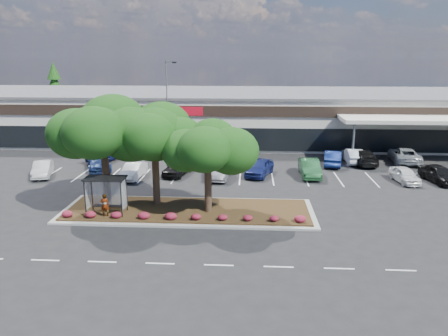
{
  "coord_description": "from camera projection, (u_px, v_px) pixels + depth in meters",
  "views": [
    {
      "loc": [
        2.38,
        -25.35,
        10.95
      ],
      "look_at": [
        0.42,
        6.84,
        2.6
      ],
      "focal_mm": 35.0,
      "sensor_mm": 36.0,
      "label": 1
    }
  ],
  "objects": [
    {
      "name": "ground",
      "position": [
        211.0,
        235.0,
        27.38
      ],
      "size": [
        160.0,
        160.0,
        0.0
      ],
      "primitive_type": "plane",
      "color": "black",
      "rests_on": "ground"
    },
    {
      "name": "retail_store",
      "position": [
        233.0,
        114.0,
        59.35
      ],
      "size": [
        80.4,
        25.2,
        6.25
      ],
      "color": "beige",
      "rests_on": "ground"
    },
    {
      "name": "landscape_island",
      "position": [
        188.0,
        211.0,
        31.33
      ],
      "size": [
        18.0,
        6.0,
        0.26
      ],
      "color": "gray",
      "rests_on": "ground"
    },
    {
      "name": "lane_markings",
      "position": [
        220.0,
        187.0,
        37.46
      ],
      "size": [
        33.12,
        20.06,
        0.01
      ],
      "color": "silver",
      "rests_on": "ground"
    },
    {
      "name": "shrub_row",
      "position": [
        183.0,
        216.0,
        29.2
      ],
      "size": [
        17.0,
        0.8,
        0.5
      ],
      "primitive_type": null,
      "color": "maroon",
      "rests_on": "landscape_island"
    },
    {
      "name": "bus_shelter",
      "position": [
        106.0,
        184.0,
        30.09
      ],
      "size": [
        2.75,
        1.55,
        2.59
      ],
      "color": "black",
      "rests_on": "landscape_island"
    },
    {
      "name": "island_tree_west",
      "position": [
        104.0,
        153.0,
        31.14
      ],
      "size": [
        7.2,
        7.2,
        7.89
      ],
      "primitive_type": null,
      "color": "#0F3B0E",
      "rests_on": "landscape_island"
    },
    {
      "name": "island_tree_mid",
      "position": [
        155.0,
        155.0,
        31.68
      ],
      "size": [
        6.6,
        6.6,
        7.32
      ],
      "primitive_type": null,
      "color": "#0F3B0E",
      "rests_on": "landscape_island"
    },
    {
      "name": "island_tree_east",
      "position": [
        208.0,
        166.0,
        30.1
      ],
      "size": [
        5.8,
        5.8,
        6.5
      ],
      "primitive_type": null,
      "color": "#0F3B0E",
      "rests_on": "landscape_island"
    },
    {
      "name": "conifer_north_west",
      "position": [
        55.0,
        92.0,
        72.33
      ],
      "size": [
        4.4,
        4.4,
        10.0
      ],
      "primitive_type": "cone",
      "color": "#0F3B0E",
      "rests_on": "ground"
    },
    {
      "name": "person_waiting",
      "position": [
        105.0,
        205.0,
        29.76
      ],
      "size": [
        0.61,
        0.43,
        1.57
      ],
      "primitive_type": "imported",
      "rotation": [
        0.0,
        0.0,
        3.25
      ],
      "color": "#594C47",
      "rests_on": "landscape_island"
    },
    {
      "name": "light_pole",
      "position": [
        168.0,
        113.0,
        49.63
      ],
      "size": [
        1.43,
        0.62,
        10.39
      ],
      "rotation": [
        0.0,
        0.0,
        0.19
      ],
      "color": "gray",
      "rests_on": "ground"
    },
    {
      "name": "car_0",
      "position": [
        42.0,
        169.0,
        40.53
      ],
      "size": [
        2.71,
        4.53,
        1.41
      ],
      "primitive_type": "imported",
      "rotation": [
        0.0,
        0.0,
        0.31
      ],
      "color": "silver",
      "rests_on": "ground"
    },
    {
      "name": "car_1",
      "position": [
        99.0,
        161.0,
        43.18
      ],
      "size": [
        3.94,
        5.67,
        1.52
      ],
      "primitive_type": "imported",
      "rotation": [
        0.0,
        0.0,
        0.38
      ],
      "color": "navy",
      "rests_on": "ground"
    },
    {
      "name": "car_2",
      "position": [
        133.0,
        171.0,
        39.92
      ],
      "size": [
        1.78,
        4.36,
        1.41
      ],
      "primitive_type": "imported",
      "rotation": [
        0.0,
        0.0,
        -0.07
      ],
      "color": "white",
      "rests_on": "ground"
    },
    {
      "name": "car_3",
      "position": [
        178.0,
        167.0,
        41.03
      ],
      "size": [
        2.74,
        4.73,
        1.51
      ],
      "primitive_type": "imported",
      "rotation": [
        0.0,
        0.0,
        -0.23
      ],
      "color": "black",
      "rests_on": "ground"
    },
    {
      "name": "car_4",
      "position": [
        220.0,
        170.0,
        39.89
      ],
      "size": [
        1.97,
        4.68,
        1.5
      ],
      "primitive_type": "imported",
      "rotation": [
        0.0,
        0.0,
        -0.09
      ],
      "color": "slate",
      "rests_on": "ground"
    },
    {
      "name": "car_5",
      "position": [
        260.0,
        167.0,
        40.8
      ],
      "size": [
        3.19,
        4.91,
        1.56
      ],
      "primitive_type": "imported",
      "rotation": [
        0.0,
        0.0,
        -0.32
      ],
      "color": "navy",
      "rests_on": "ground"
    },
    {
      "name": "car_6",
      "position": [
        310.0,
        168.0,
        40.54
      ],
      "size": [
        1.72,
        4.83,
        1.59
      ],
      "primitive_type": "imported",
      "rotation": [
        0.0,
        0.0,
        0.01
      ],
      "color": "#1E5029",
      "rests_on": "ground"
    },
    {
      "name": "car_7",
      "position": [
        405.0,
        175.0,
        38.62
      ],
      "size": [
        2.07,
        4.11,
        1.34
      ],
      "primitive_type": "imported",
      "rotation": [
        0.0,
        0.0,
        0.13
      ],
      "color": "white",
      "rests_on": "ground"
    },
    {
      "name": "car_8",
      "position": [
        439.0,
        174.0,
        38.62
      ],
      "size": [
        2.56,
        4.71,
        1.52
      ],
      "primitive_type": "imported",
      "rotation": [
        0.0,
        0.0,
        0.18
      ],
      "color": "black",
      "rests_on": "ground"
    },
    {
      "name": "car_9",
      "position": [
        107.0,
        153.0,
        46.83
      ],
      "size": [
        3.59,
        6.04,
        1.64
      ],
      "primitive_type": "imported",
      "rotation": [
        0.0,
        0.0,
        2.9
      ],
      "color": "#131B53",
      "rests_on": "ground"
    },
    {
      "name": "car_11",
      "position": [
        197.0,
        155.0,
        46.58
      ],
      "size": [
        2.8,
        4.87,
        1.33
      ],
      "primitive_type": "imported",
      "rotation": [
        0.0,
        0.0,
        2.92
      ],
      "color": "maroon",
      "rests_on": "ground"
    },
    {
      "name": "car_12",
      "position": [
        218.0,
        159.0,
        44.48
      ],
      "size": [
        1.86,
        4.58,
        1.33
      ],
      "primitive_type": "imported",
      "rotation": [
        0.0,
        0.0,
        3.14
      ],
      "color": "maroon",
      "rests_on": "ground"
    },
    {
      "name": "car_13",
      "position": [
        244.0,
        152.0,
        47.46
      ],
      "size": [
        3.12,
        4.79,
        1.52
      ],
      "primitive_type": "imported",
      "rotation": [
        0.0,
        0.0,
        3.47
      ],
      "color": "#195226",
      "rests_on": "ground"
    },
    {
      "name": "car_14",
      "position": [
        333.0,
        158.0,
        44.62
      ],
      "size": [
        2.42,
        4.9,
        1.55
      ],
      "primitive_type": "imported",
      "rotation": [
        0.0,
        0.0,
        2.97
      ],
      "color": "navy",
      "rests_on": "ground"
    },
    {
      "name": "car_15",
      "position": [
        353.0,
        156.0,
        45.61
      ],
      "size": [
        1.64,
        4.64,
        1.52
      ],
      "primitive_type": "imported",
      "rotation": [
        0.0,
        0.0,
        3.14
      ],
      "color": "silver",
      "rests_on": "ground"
    },
    {
      "name": "car_16",
      "position": [
        362.0,
        157.0,
        45.02
      ],
      "size": [
        2.53,
        5.41,
        1.53
      ],
      "primitive_type": "imported",
      "rotation": [
        0.0,
        0.0,
        3.22
      ],
      "color": "black",
      "rests_on": "ground"
    },
    {
      "name": "car_17",
      "position": [
        404.0,
        155.0,
        45.76
      ],
      "size": [
        3.25,
        5.95,
        1.58
      ],
      "primitive_type": "imported",
      "rotation": [
        0.0,
        0.0,
        3.03
      ],
      "color": "#9FA5AC",
      "rests_on": "ground"
    }
  ]
}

